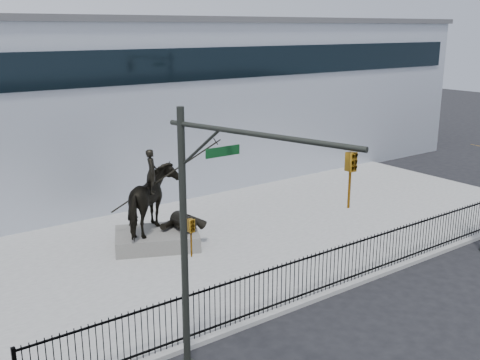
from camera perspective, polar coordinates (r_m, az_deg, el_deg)
ground at (r=19.54m, az=13.27°, el=-11.84°), size 120.00×120.00×0.00m
plaza at (r=24.17m, az=0.61°, el=-5.81°), size 30.00×12.00×0.15m
building at (r=34.13m, az=-12.66°, el=7.72°), size 44.00×14.00×9.00m
picket_fence at (r=19.90m, az=10.69°, el=-8.30°), size 22.10×0.10×1.50m
statue_plinth at (r=23.16m, az=-8.43°, el=-5.93°), size 3.95×3.43×0.62m
equestrian_statue at (r=22.63m, az=-8.43°, el=-2.12°), size 3.89×3.30×3.59m
traffic_signal_left at (r=13.30m, az=-3.00°, el=-5.61°), size 1.52×4.84×7.00m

